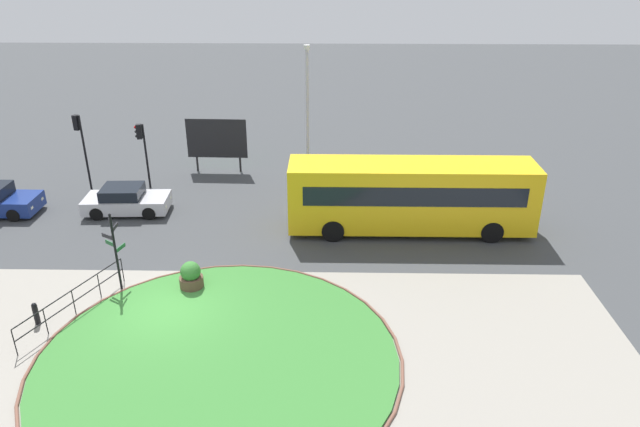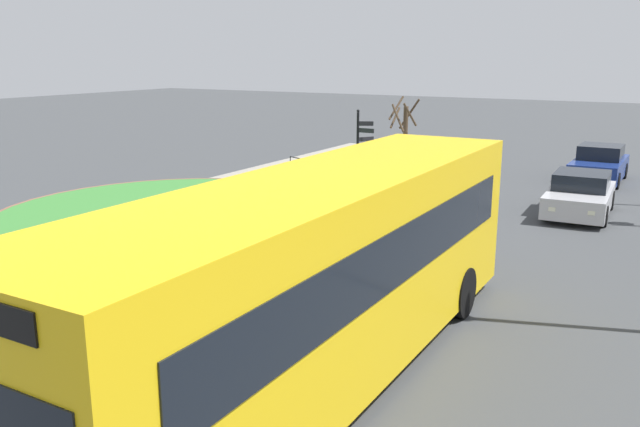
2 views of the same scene
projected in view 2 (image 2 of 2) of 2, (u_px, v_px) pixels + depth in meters
The scene contains 12 objects.
ground at pixel (290, 210), 21.81m from camera, with size 120.00×120.00×0.00m, color #3D3F42.
sidewalk_paving at pixel (250, 204), 22.58m from camera, with size 32.00×8.81×0.02m, color gray.
grass_island at pixel (180, 213), 21.15m from camera, with size 11.60×11.60×0.10m, color #387A33.
grass_kerb_ring at pixel (180, 213), 21.15m from camera, with size 11.91×11.91×0.11m, color brown.
signpost_directional at pixel (360, 150), 22.49m from camera, with size 0.74×0.65×3.23m.
bollard_foreground at pixel (330, 174), 25.80m from camera, with size 0.19×0.19×0.87m.
railing_grass_edge at pixel (328, 174), 24.53m from camera, with size 2.02×4.66×1.05m.
bus_yellow at pixel (324, 273), 10.10m from camera, with size 11.04×2.54×3.27m.
car_near_lane at pixel (580, 195), 21.06m from camera, with size 4.12×2.02×1.36m.
car_far_lane at pixel (599, 165), 26.58m from camera, with size 4.20×1.90×1.48m.
planter_near_signpost at pixel (321, 203), 20.47m from camera, with size 0.91×0.91×1.15m.
street_tree_bare at pixel (404, 131), 28.64m from camera, with size 1.28×1.16×3.25m.
Camera 2 is at (17.90, 11.46, 5.03)m, focal length 36.85 mm.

